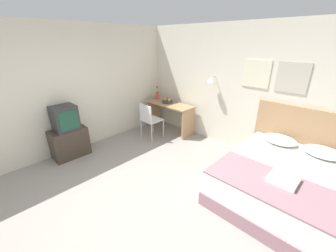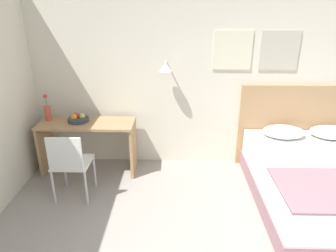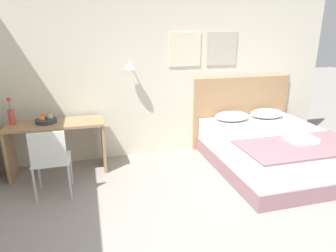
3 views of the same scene
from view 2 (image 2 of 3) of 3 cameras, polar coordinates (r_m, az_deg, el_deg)
name	(u,v)px [view 2 (image 2 of 3)]	position (r m, az deg, el deg)	size (l,w,h in m)	color
wall_back	(206,76)	(4.32, 7.16, 9.34)	(5.70, 0.31, 2.65)	beige
bed	(327,183)	(4.11, 28.00, -9.64)	(1.65, 1.98, 0.57)	gray
headboard	(299,126)	(4.81, 23.68, 0.00)	(1.77, 0.06, 1.23)	#A87F56
pillow_left	(284,132)	(4.43, 21.14, -1.03)	(0.57, 0.42, 0.14)	white
pillow_right	(331,132)	(4.69, 28.64, -1.05)	(0.57, 0.42, 0.14)	white
desk	(88,137)	(4.38, -14.99, -2.00)	(1.32, 0.51, 0.76)	#A87F56
desk_chair	(69,161)	(3.78, -18.27, -6.43)	(0.44, 0.44, 0.89)	white
fruit_bowl	(78,119)	(4.35, -16.75, 1.33)	(0.29, 0.29, 0.12)	#333842
flower_vase	(47,111)	(4.51, -21.98, 2.63)	(0.08, 0.08, 0.38)	#D14C42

